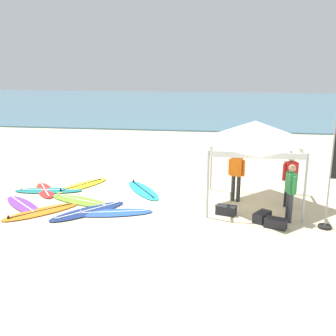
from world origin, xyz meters
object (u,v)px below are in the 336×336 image
(surfboard_blue, at_px, (113,213))
(surfboard_navy, at_px, (88,211))
(person_red, at_px, (290,177))
(gear_bag_by_pole, at_px, (262,217))
(person_orange, at_px, (236,173))
(person_green, at_px, (291,189))
(surfboard_red, at_px, (45,190))
(surfboard_purple, at_px, (23,205))
(surfboard_teal, at_px, (48,190))
(gear_bag_near_tent, at_px, (226,210))
(surfboard_orange, at_px, (41,212))
(gear_bag_on_sand, at_px, (276,223))
(banner_flag, at_px, (335,174))
(canopy_tent, at_px, (255,132))
(surfboard_cyan, at_px, (143,190))
(surfboard_lime, at_px, (81,201))
(surfboard_yellow, at_px, (82,185))

(surfboard_blue, relative_size, surfboard_navy, 1.04)
(person_red, height_order, gear_bag_by_pole, person_red)
(person_orange, bearing_deg, person_green, -46.43)
(surfboard_red, bearing_deg, surfboard_purple, -91.02)
(surfboard_red, bearing_deg, surfboard_teal, -4.98)
(person_red, relative_size, gear_bag_near_tent, 2.85)
(surfboard_orange, height_order, gear_bag_on_sand, gear_bag_on_sand)
(surfboard_red, distance_m, banner_flag, 9.69)
(banner_flag, bearing_deg, gear_bag_on_sand, -173.21)
(canopy_tent, xyz_separation_m, banner_flag, (2.05, -1.70, -0.81))
(surfboard_blue, height_order, gear_bag_near_tent, gear_bag_near_tent)
(surfboard_navy, distance_m, person_red, 6.46)
(surfboard_cyan, xyz_separation_m, person_green, (4.78, -2.18, 0.95))
(surfboard_lime, height_order, gear_bag_by_pole, gear_bag_by_pole)
(surfboard_lime, bearing_deg, surfboard_blue, -33.45)
(canopy_tent, distance_m, person_orange, 1.51)
(surfboard_yellow, height_order, gear_bag_near_tent, gear_bag_near_tent)
(surfboard_cyan, distance_m, surfboard_yellow, 2.39)
(canopy_tent, distance_m, gear_bag_on_sand, 2.98)
(surfboard_purple, xyz_separation_m, surfboard_blue, (3.08, -0.24, -0.00))
(gear_bag_near_tent, bearing_deg, surfboard_orange, -173.29)
(surfboard_cyan, bearing_deg, person_orange, -10.42)
(gear_bag_on_sand, bearing_deg, surfboard_navy, 175.91)
(surfboard_lime, relative_size, surfboard_navy, 1.04)
(person_green, bearing_deg, surfboard_navy, -178.73)
(surfboard_cyan, xyz_separation_m, banner_flag, (5.84, -2.54, 1.54))
(surfboard_teal, relative_size, gear_bag_by_pole, 4.13)
(surfboard_blue, relative_size, gear_bag_on_sand, 4.17)
(person_red, xyz_separation_m, gear_bag_on_sand, (-0.60, -1.83, -0.85))
(surfboard_purple, relative_size, surfboard_navy, 0.87)
(surfboard_red, xyz_separation_m, surfboard_lime, (1.68, -0.90, -0.00))
(canopy_tent, xyz_separation_m, surfboard_purple, (-7.32, -1.24, -2.35))
(surfboard_cyan, xyz_separation_m, surfboard_orange, (-2.69, -2.55, 0.00))
(surfboard_navy, relative_size, person_red, 1.40)
(surfboard_yellow, bearing_deg, person_red, -8.60)
(gear_bag_by_pole, bearing_deg, surfboard_navy, -179.75)
(surfboard_blue, xyz_separation_m, gear_bag_by_pole, (4.48, 0.03, 0.10))
(surfboard_navy, height_order, banner_flag, banner_flag)
(person_orange, bearing_deg, surfboard_navy, -159.44)
(surfboard_blue, relative_size, surfboard_teal, 1.01)
(person_green, distance_m, gear_bag_by_pole, 1.14)
(surfboard_cyan, relative_size, person_green, 1.41)
(surfboard_navy, relative_size, surfboard_teal, 0.97)
(surfboard_cyan, xyz_separation_m, surfboard_teal, (-3.37, -0.52, 0.00))
(surfboard_orange, bearing_deg, person_orange, 18.02)
(surfboard_blue, bearing_deg, gear_bag_on_sand, -4.68)
(surfboard_purple, xyz_separation_m, gear_bag_on_sand, (7.89, -0.64, 0.10))
(surfboard_cyan, xyz_separation_m, gear_bag_by_pole, (4.02, -2.29, 0.10))
(surfboard_orange, bearing_deg, surfboard_cyan, 43.46)
(surfboard_cyan, height_order, surfboard_teal, same)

